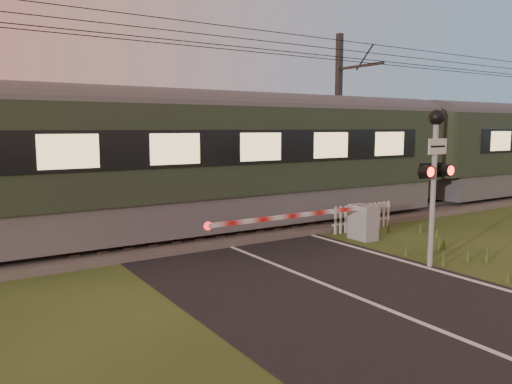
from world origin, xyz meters
TOP-DOWN VIEW (x-y plane):
  - ground at (0.00, 0.00)m, footprint 160.00×160.00m
  - road at (0.02, -0.23)m, footprint 6.00×140.00m
  - track_bed at (0.00, 6.50)m, footprint 140.00×3.40m
  - overhead_wires at (0.00, 6.50)m, footprint 120.00×0.62m
  - train at (9.35, 6.50)m, footprint 42.22×2.91m
  - boom_gate at (3.42, 3.67)m, footprint 5.97×0.77m
  - crossing_signal at (2.93, 0.74)m, footprint 0.91×0.36m
  - picket_fence at (4.61, 4.60)m, footprint 2.46×0.07m
  - catenary_mast at (7.27, 8.72)m, footprint 0.22×2.46m

SIDE VIEW (x-z plane):
  - ground at x=0.00m, z-range 0.00..0.00m
  - road at x=0.02m, z-range 0.00..0.03m
  - track_bed at x=0.00m, z-range -0.13..0.26m
  - picket_fence at x=4.61m, z-range 0.00..0.84m
  - boom_gate at x=3.42m, z-range 0.05..1.07m
  - train at x=9.35m, z-range 0.28..4.22m
  - crossing_signal at x=2.93m, z-range 0.67..4.26m
  - catenary_mast at x=7.27m, z-range 0.14..7.02m
  - overhead_wires at x=0.00m, z-range 5.41..6.04m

